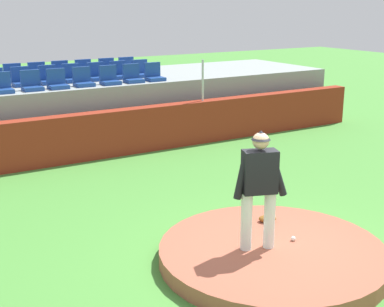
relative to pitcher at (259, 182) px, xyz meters
The scene contains 27 objects.
ground_plane 1.32m from the pitcher, 21.48° to the right, with size 60.00×60.00×0.00m, color #488D37.
pitchers_mound 1.20m from the pitcher, 21.48° to the right, with size 3.46×3.46×0.24m, color #A0563F.
pitcher is the anchor object (origin of this frame).
baseball 1.20m from the pitcher, ahead, with size 0.07×0.07×0.07m, color white.
fielding_glove 1.45m from the pitcher, 42.70° to the left, with size 0.30×0.20×0.11m, color brown.
brick_barrier 6.70m from the pitcher, 88.04° to the left, with size 16.63×0.40×1.17m, color maroon.
fence_post_right 7.41m from the pitcher, 64.18° to the left, with size 0.06×0.06×1.14m, color silver.
bleacher_platform 9.14m from the pitcher, 88.57° to the left, with size 16.34×3.73×1.67m, color gray.
stadium_chair_0 8.03m from the pitcher, 103.57° to the left, with size 0.48×0.44×0.50m.
stadium_chair_1 7.91m from the pitcher, 98.35° to the left, with size 0.48×0.44×0.50m.
stadium_chair_2 7.80m from the pitcher, 93.70° to the left, with size 0.48×0.44×0.50m.
stadium_chair_3 7.83m from the pitcher, 88.48° to the left, with size 0.48×0.44×0.50m.
stadium_chair_4 7.84m from the pitcher, 83.13° to the left, with size 0.48×0.44×0.50m.
stadium_chair_5 7.96m from the pitcher, 78.15° to the left, with size 0.48×0.44×0.50m.
stadium_chair_6 8.13m from the pitcher, 73.53° to the left, with size 0.48×0.44×0.50m.
stadium_chair_8 8.78m from the pitcher, 97.69° to the left, with size 0.48×0.44×0.50m.
stadium_chair_9 8.70m from the pitcher, 92.97° to the left, with size 0.48×0.44×0.50m.
stadium_chair_10 8.71m from the pitcher, 88.59° to the left, with size 0.48×0.44×0.50m.
stadium_chair_11 8.73m from the pitcher, 83.84° to the left, with size 0.48×0.44×0.50m.
stadium_chair_12 8.84m from the pitcher, 79.37° to the left, with size 0.48×0.44×0.50m.
stadium_chair_13 9.00m from the pitcher, 74.96° to the left, with size 0.48×0.44×0.50m.
stadium_chair_15 9.65m from the pitcher, 96.98° to the left, with size 0.48×0.44×0.50m.
stadium_chair_16 9.60m from the pitcher, 92.93° to the left, with size 0.48×0.44×0.50m.
stadium_chair_17 9.63m from the pitcher, 88.79° to the left, with size 0.48×0.44×0.50m.
stadium_chair_18 9.66m from the pitcher, 84.58° to the left, with size 0.48×0.44×0.50m.
stadium_chair_19 9.76m from the pitcher, 80.22° to the left, with size 0.48×0.44×0.50m.
stadium_chair_20 9.87m from the pitcher, 76.45° to the left, with size 0.48×0.44×0.50m.
Camera 1 is at (-4.92, -5.78, 3.82)m, focal length 50.52 mm.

